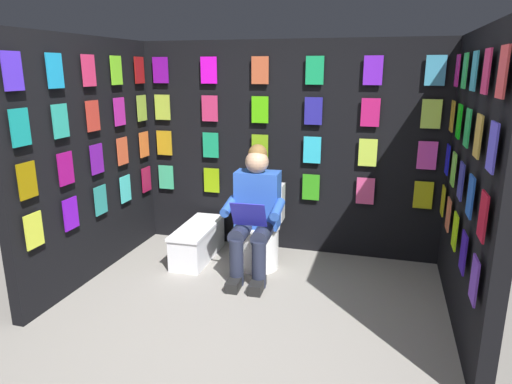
{
  "coord_description": "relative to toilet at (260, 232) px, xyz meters",
  "views": [
    {
      "loc": [
        -0.95,
        2.4,
        1.84
      ],
      "look_at": [
        0.06,
        -1.12,
        0.85
      ],
      "focal_mm": 32.05,
      "sensor_mm": 36.0,
      "label": 1
    }
  ],
  "objects": [
    {
      "name": "comic_longbox_near",
      "position": [
        0.64,
        0.03,
        -0.16
      ],
      "size": [
        0.34,
        0.83,
        0.34
      ],
      "rotation": [
        0.0,
        0.0,
        0.03
      ],
      "color": "silver",
      "rests_on": "ground"
    },
    {
      "name": "display_wall_back",
      "position": [
        -0.14,
        -0.51,
        0.73
      ],
      "size": [
        3.14,
        0.14,
        2.11
      ],
      "color": "black",
      "rests_on": "ground"
    },
    {
      "name": "ground_plane",
      "position": [
        -0.14,
        1.57,
        -0.33
      ],
      "size": [
        30.0,
        30.0,
        0.0
      ],
      "primitive_type": "plane",
      "color": "gray"
    },
    {
      "name": "toilet",
      "position": [
        0.0,
        0.0,
        0.0
      ],
      "size": [
        0.41,
        0.56,
        0.77
      ],
      "rotation": [
        0.0,
        0.0,
        0.04
      ],
      "color": "white",
      "rests_on": "ground"
    },
    {
      "name": "person_reading",
      "position": [
        -0.01,
        0.23,
        0.27
      ],
      "size": [
        0.54,
        0.69,
        1.19
      ],
      "rotation": [
        0.0,
        0.0,
        0.04
      ],
      "color": "blue",
      "rests_on": "ground"
    },
    {
      "name": "display_wall_right",
      "position": [
        1.43,
        0.56,
        0.74
      ],
      "size": [
        0.14,
        2.03,
        2.11
      ],
      "color": "black",
      "rests_on": "ground"
    },
    {
      "name": "display_wall_left",
      "position": [
        -1.71,
        0.56,
        0.74
      ],
      "size": [
        0.14,
        2.03,
        2.11
      ],
      "color": "black",
      "rests_on": "ground"
    }
  ]
}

